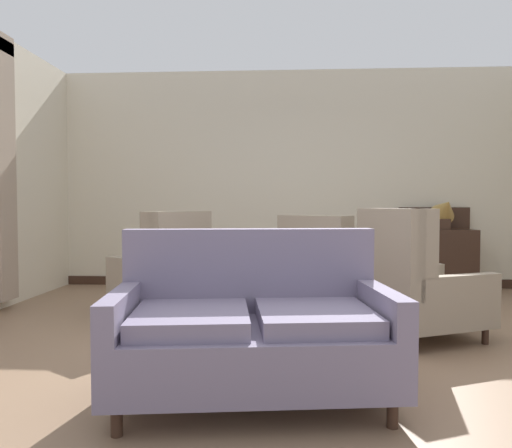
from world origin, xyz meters
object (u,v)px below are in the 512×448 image
Objects in this scene: porcelain_vase at (269,272)px; armchair_near_sideboard at (326,273)px; gramophone at (444,212)px; coffee_table at (274,300)px; settee at (252,330)px; sideboard at (437,255)px; armchair_far_left at (166,273)px; armchair_foreground_right at (415,287)px.

porcelain_vase is 0.29× the size of armchair_near_sideboard.
armchair_near_sideboard is at bearing -139.08° from gramophone.
coffee_table is at bearing 102.05° from armchair_near_sideboard.
coffee_table is 0.49× the size of settee.
coffee_table is 0.74× the size of sideboard.
sideboard is (3.23, 1.74, 0.02)m from armchair_far_left.
settee is at bearing -95.33° from coffee_table.
coffee_table is at bearing -130.30° from gramophone.
coffee_table is 2.53× the size of porcelain_vase.
gramophone is at bearing -45.86° from armchair_foreground_right.
porcelain_vase is (-0.04, -0.03, 0.23)m from coffee_table.
gramophone is at bearing -62.36° from sideboard.
armchair_foreground_right is 2.59m from gramophone.
armchair_near_sideboard is (0.55, 1.15, -0.16)m from porcelain_vase.
armchair_far_left is (-2.30, 0.67, 0.00)m from armchair_foreground_right.
armchair_near_sideboard is 2.28× the size of gramophone.
gramophone reaches higher than armchair_far_left.
settee is 2.30m from armchair_near_sideboard.
armchair_near_sideboard is 1.01× the size of sideboard.
armchair_far_left is at bearing -151.77° from sideboard.
coffee_table is 1.21m from armchair_foreground_right.
armchair_near_sideboard is at bearing 14.34° from armchair_foreground_right.
porcelain_vase is at bearing 81.97° from armchair_far_left.
armchair_foreground_right is 2.58m from sideboard.
coffee_table is 1.24m from armchair_near_sideboard.
armchair_far_left is at bearing 138.80° from porcelain_vase.
sideboard is at bearing 51.28° from coffee_table.
armchair_foreground_right is (1.29, 1.33, 0.04)m from settee.
armchair_near_sideboard reaches higher than settee.
sideboard is at bearing 117.64° from gramophone.
settee is 4.34m from gramophone.
settee is 2.24m from armchair_far_left.
sideboard is (0.94, 2.41, 0.02)m from armchair_foreground_right.
porcelain_vase is 1.29m from armchair_near_sideboard.
armchair_near_sideboard is at bearing 67.42° from settee.
armchair_foreground_right reaches higher than sideboard.
armchair_foreground_right is 0.99× the size of armchair_near_sideboard.
armchair_foreground_right is 1.00× the size of sideboard.
armchair_near_sideboard is (1.63, 0.21, -0.02)m from armchair_far_left.
settee reaches higher than porcelain_vase.
coffee_table is 0.74× the size of armchair_foreground_right.
porcelain_vase is at bearing 79.58° from settee.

